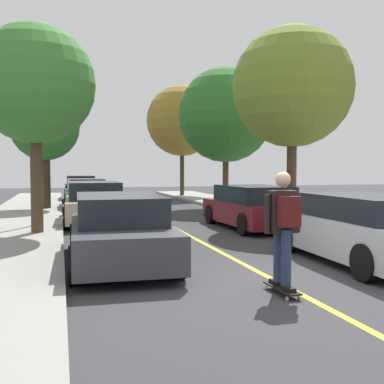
# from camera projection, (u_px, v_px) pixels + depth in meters

# --- Properties ---
(ground) EXTENTS (80.00, 80.00, 0.00)m
(ground) POSITION_uv_depth(u_px,v_px,m) (284.00, 285.00, 7.68)
(ground) COLOR #353538
(center_line) EXTENTS (0.12, 39.20, 0.01)m
(center_line) POSITION_uv_depth(u_px,v_px,m) (209.00, 246.00, 11.53)
(center_line) COLOR gold
(center_line) RESTS_ON ground
(parked_car_left_nearest) EXTENTS (2.01, 4.57, 1.35)m
(parked_car_left_nearest) POSITION_uv_depth(u_px,v_px,m) (119.00, 230.00, 9.44)
(parked_car_left_nearest) COLOR #38383D
(parked_car_left_nearest) RESTS_ON ground
(parked_car_left_near) EXTENTS (2.07, 4.41, 1.42)m
(parked_car_left_near) POSITION_uv_depth(u_px,v_px,m) (94.00, 203.00, 16.19)
(parked_car_left_near) COLOR #BCAD89
(parked_car_left_near) RESTS_ON ground
(parked_car_left_far) EXTENTS (1.89, 4.59, 1.40)m
(parked_car_left_far) POSITION_uv_depth(u_px,v_px,m) (86.00, 195.00, 21.56)
(parked_car_left_far) COLOR #196066
(parked_car_left_far) RESTS_ON ground
(parked_car_left_farthest) EXTENTS (1.83, 4.14, 1.44)m
(parked_car_left_farthest) POSITION_uv_depth(u_px,v_px,m) (80.00, 188.00, 27.48)
(parked_car_left_farthest) COLOR black
(parked_car_left_farthest) RESTS_ON ground
(parked_car_right_nearest) EXTENTS (2.10, 4.38, 1.36)m
(parked_car_right_nearest) POSITION_uv_depth(u_px,v_px,m) (364.00, 229.00, 9.45)
(parked_car_right_nearest) COLOR #B7B7BC
(parked_car_right_nearest) RESTS_ON ground
(parked_car_right_near) EXTENTS (2.03, 4.36, 1.33)m
(parked_car_right_near) POSITION_uv_depth(u_px,v_px,m) (253.00, 207.00, 14.93)
(parked_car_right_near) COLOR maroon
(parked_car_right_near) RESTS_ON ground
(street_tree_left_nearest) EXTENTS (3.22, 3.22, 5.61)m
(street_tree_left_nearest) POSITION_uv_depth(u_px,v_px,m) (35.00, 85.00, 12.79)
(street_tree_left_nearest) COLOR #4C3823
(street_tree_left_nearest) RESTS_ON sidewalk_left
(street_tree_left_near) EXTENTS (2.98, 2.98, 5.05)m
(street_tree_left_near) POSITION_uv_depth(u_px,v_px,m) (45.00, 127.00, 20.64)
(street_tree_left_near) COLOR #3D2D1E
(street_tree_left_near) RESTS_ON sidewalk_left
(street_tree_right_nearest) EXTENTS (4.03, 4.03, 6.47)m
(street_tree_right_nearest) POSITION_uv_depth(u_px,v_px,m) (292.00, 87.00, 15.92)
(street_tree_right_nearest) COLOR #4C3823
(street_tree_right_nearest) RESTS_ON sidewalk_right
(street_tree_right_near) EXTENTS (4.44, 4.44, 6.45)m
(street_tree_right_near) POSITION_uv_depth(u_px,v_px,m) (226.00, 115.00, 22.34)
(street_tree_right_near) COLOR #4C3823
(street_tree_right_near) RESTS_ON sidewalk_right
(street_tree_right_far) EXTENTS (4.51, 4.51, 7.01)m
(street_tree_right_far) POSITION_uv_depth(u_px,v_px,m) (182.00, 121.00, 30.35)
(street_tree_right_far) COLOR #3D2D1E
(street_tree_right_far) RESTS_ON sidewalk_right
(streetlamp) EXTENTS (0.36, 0.24, 5.14)m
(streetlamp) POSITION_uv_depth(u_px,v_px,m) (38.00, 128.00, 14.55)
(streetlamp) COLOR #38383D
(streetlamp) RESTS_ON sidewalk_left
(skateboard) EXTENTS (0.24, 0.85, 0.10)m
(skateboard) POSITION_uv_depth(u_px,v_px,m) (282.00, 288.00, 7.14)
(skateboard) COLOR black
(skateboard) RESTS_ON ground
(skateboarder) EXTENTS (0.58, 0.70, 1.73)m
(skateboarder) POSITION_uv_depth(u_px,v_px,m) (284.00, 222.00, 7.05)
(skateboarder) COLOR black
(skateboarder) RESTS_ON skateboard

